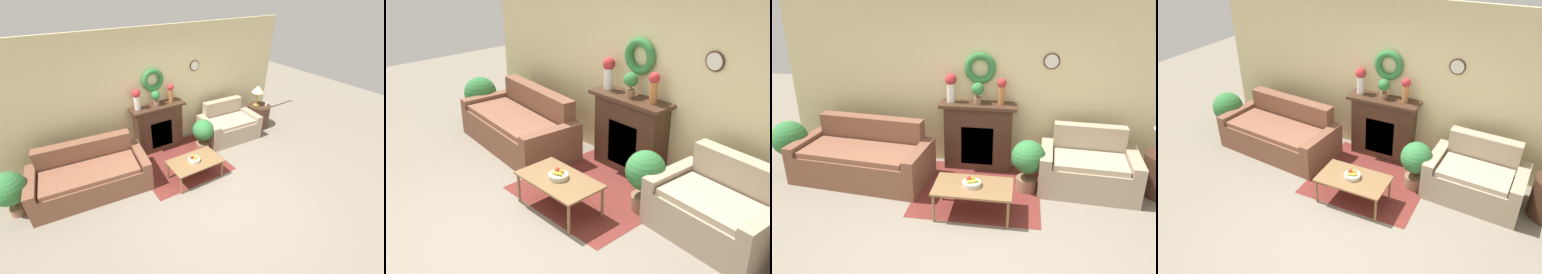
% 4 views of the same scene
% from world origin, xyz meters
% --- Properties ---
extents(ground_plane, '(16.00, 16.00, 0.00)m').
position_xyz_m(ground_plane, '(0.00, 0.00, 0.00)').
color(ground_plane, gray).
extents(floor_rug, '(1.80, 1.71, 0.01)m').
position_xyz_m(floor_rug, '(-0.04, 1.41, 0.00)').
color(floor_rug, maroon).
rests_on(floor_rug, ground_plane).
extents(wall_back, '(6.80, 0.18, 2.70)m').
position_xyz_m(wall_back, '(-0.00, 2.39, 1.36)').
color(wall_back, beige).
rests_on(wall_back, ground_plane).
extents(fireplace, '(1.21, 0.41, 1.11)m').
position_xyz_m(fireplace, '(-0.15, 2.19, 0.56)').
color(fireplace, '#42281C').
rests_on(fireplace, ground_plane).
extents(couch_left, '(2.15, 1.18, 0.90)m').
position_xyz_m(couch_left, '(-1.87, 1.54, 0.32)').
color(couch_left, brown).
rests_on(couch_left, ground_plane).
extents(loveseat_right, '(1.45, 0.96, 0.90)m').
position_xyz_m(loveseat_right, '(1.54, 1.71, 0.32)').
color(loveseat_right, tan).
rests_on(loveseat_right, ground_plane).
extents(coffee_table, '(1.03, 0.61, 0.42)m').
position_xyz_m(coffee_table, '(-0.04, 0.79, 0.38)').
color(coffee_table, olive).
rests_on(coffee_table, ground_plane).
extents(fruit_bowl, '(0.24, 0.24, 0.12)m').
position_xyz_m(fruit_bowl, '(-0.06, 0.80, 0.46)').
color(fruit_bowl, beige).
rests_on(fruit_bowl, coffee_table).
extents(vase_on_mantel_left, '(0.18, 0.18, 0.45)m').
position_xyz_m(vase_on_mantel_left, '(-0.59, 2.19, 1.37)').
color(vase_on_mantel_left, silver).
rests_on(vase_on_mantel_left, fireplace).
extents(vase_on_mantel_right, '(0.15, 0.15, 0.41)m').
position_xyz_m(vase_on_mantel_right, '(0.21, 2.19, 1.35)').
color(vase_on_mantel_right, '#AD6B38').
rests_on(vase_on_mantel_right, fireplace).
extents(potted_plant_on_mantel, '(0.19, 0.19, 0.33)m').
position_xyz_m(potted_plant_on_mantel, '(-0.16, 2.17, 1.32)').
color(potted_plant_on_mantel, '#8E664C').
rests_on(potted_plant_on_mantel, fireplace).
extents(potted_plant_floor_by_couch, '(0.57, 0.57, 0.84)m').
position_xyz_m(potted_plant_floor_by_couch, '(-3.12, 1.60, 0.53)').
color(potted_plant_floor_by_couch, '#8E664C').
rests_on(potted_plant_floor_by_couch, ground_plane).
extents(potted_plant_floor_by_loveseat, '(0.49, 0.49, 0.78)m').
position_xyz_m(potted_plant_floor_by_loveseat, '(0.66, 1.55, 0.47)').
color(potted_plant_floor_by_loveseat, '#8E664C').
rests_on(potted_plant_floor_by_loveseat, ground_plane).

